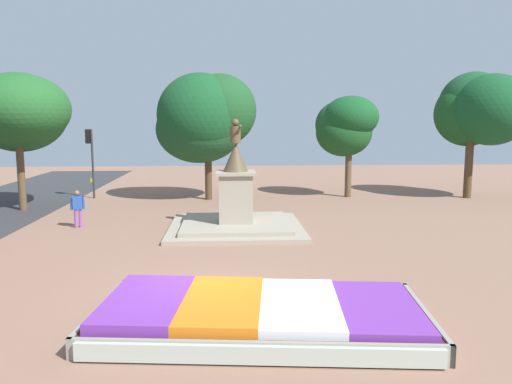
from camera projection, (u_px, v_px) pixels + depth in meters
ground_plane at (209, 299)px, 12.41m from camera, size 75.48×75.48×0.00m
flower_planter at (256, 315)px, 10.68m from camera, size 7.38×4.25×0.61m
statue_monument at (236, 210)px, 20.35m from camera, size 5.39×5.39×4.49m
traffic_light_far_corner at (90, 151)px, 28.32m from camera, size 0.41×0.28×3.94m
pedestrian_near_planter at (78, 206)px, 20.67m from camera, size 0.55×0.32×1.55m
park_tree_far_left at (346, 125)px, 28.87m from camera, size 3.55×3.73×5.85m
park_tree_behind_statue at (480, 109)px, 28.46m from camera, size 4.96×5.05×7.23m
park_tree_far_right at (205, 119)px, 27.74m from camera, size 5.62×4.89×7.04m
park_tree_street_side at (18, 111)px, 24.48m from camera, size 5.17×5.80×6.83m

